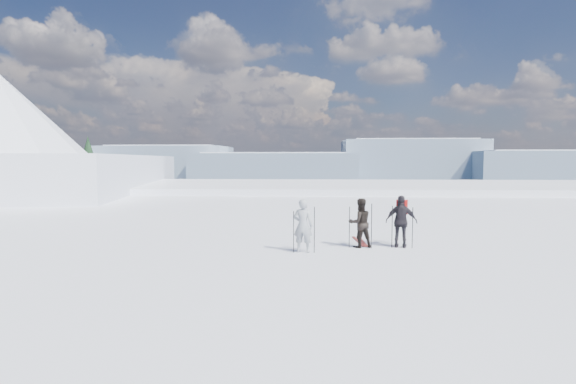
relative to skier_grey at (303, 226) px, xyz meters
name	(u,v)px	position (x,y,z in m)	size (l,w,h in m)	color
lake_basin	(327,260)	(1.53, 27.43, -7.28)	(820.00, 820.00, 71.62)	white
far_mountain_range	(344,169)	(31.13, 452.22, -7.97)	(770.00, 110.00, 53.00)	slate
near_ridge	(38,226)	(-25.03, 26.77, -4.26)	(31.37, 35.68, 25.62)	white
skier_grey	(303,226)	(0.00, 0.00, 0.00)	(0.57, 0.37, 1.55)	#959CA3
skier_dark	(360,223)	(1.71, 0.81, -0.03)	(0.73, 0.57, 1.50)	black
skier_pack	(401,222)	(2.96, 0.86, 0.02)	(0.93, 0.39, 1.59)	black
backpack	(402,188)	(3.02, 1.10, 1.03)	(0.34, 0.19, 0.43)	red
ski_poles	(357,228)	(1.58, 0.49, -0.14)	(3.57, 0.91, 1.35)	black
skis_loose	(360,241)	(1.83, 1.75, -0.76)	(0.36, 1.70, 0.03)	black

